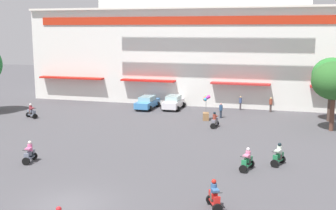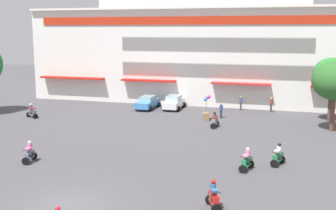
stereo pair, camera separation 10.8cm
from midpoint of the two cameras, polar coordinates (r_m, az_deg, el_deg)
name	(u,v)px [view 1 (the left image)]	position (r m, az deg, el deg)	size (l,w,h in m)	color
ground_plane	(149,142)	(34.78, -2.62, -4.94)	(128.00, 128.00, 0.00)	#4A484D
colonial_building	(205,27)	(55.51, 4.96, 10.37)	(43.26, 15.52, 21.97)	white
plaza_tree_1	(331,75)	(44.72, 20.89, 3.74)	(3.71, 3.36, 6.32)	brown
plaza_tree_3	(334,81)	(40.46, 21.23, 3.01)	(3.95, 3.98, 6.24)	brown
parked_car_0	(147,102)	(49.16, -2.84, 0.36)	(2.28, 4.50, 1.46)	#4086C9
parked_car_1	(173,102)	(48.87, 0.66, 0.37)	(2.30, 4.21, 1.57)	white
scooter_rider_3	(30,154)	(30.94, -18.05, -6.19)	(0.76, 1.47, 1.49)	black
scooter_rider_4	(214,197)	(22.21, 6.03, -12.08)	(1.06, 1.44, 1.54)	black
scooter_rider_5	(31,112)	(46.14, -17.83, -0.89)	(1.54, 1.13, 1.51)	black
scooter_rider_6	(247,161)	(28.27, 10.41, -7.35)	(0.89, 1.53, 1.49)	black
scooter_rider_7	(215,121)	(39.86, 6.16, -2.15)	(0.62, 1.46, 1.51)	black
scooter_rider_9	(279,156)	(29.74, 14.42, -6.62)	(0.98, 1.45, 1.53)	black
pedestrian_0	(271,104)	(48.38, 13.48, 0.18)	(0.45, 0.45, 1.65)	#4C3E3C
pedestrian_1	(241,102)	(48.93, 9.58, 0.40)	(0.44, 0.44, 1.60)	#473F45
pedestrian_2	(221,110)	(44.23, 6.99, -0.61)	(0.50, 0.50, 1.55)	#27303F
balloon_vendor_cart	(206,109)	(42.97, 5.02, -0.56)	(0.81, 1.00, 2.56)	olive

